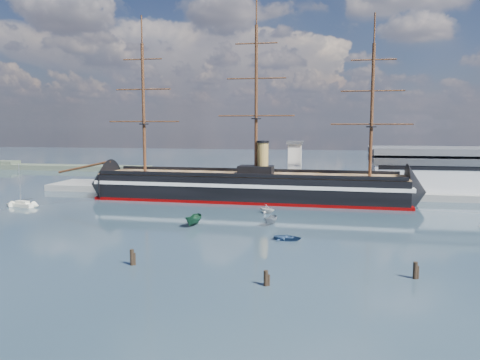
# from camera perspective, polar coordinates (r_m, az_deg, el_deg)

# --- Properties ---
(ground) EXTENTS (600.00, 600.00, 0.00)m
(ground) POSITION_cam_1_polar(r_m,az_deg,el_deg) (116.22, 4.03, -4.20)
(ground) COLOR #1A2E3B
(ground) RESTS_ON ground
(quay) EXTENTS (180.00, 18.00, 2.00)m
(quay) POSITION_cam_1_polar(r_m,az_deg,el_deg) (151.03, 9.37, -1.73)
(quay) COLOR slate
(quay) RESTS_ON ground
(warehouse) EXTENTS (63.00, 21.00, 11.60)m
(warehouse) POSITION_cam_1_polar(r_m,az_deg,el_deg) (160.52, 26.85, 1.00)
(warehouse) COLOR #B7BABC
(warehouse) RESTS_ON ground
(quay_tower) EXTENTS (5.00, 5.00, 15.00)m
(quay_tower) POSITION_cam_1_polar(r_m,az_deg,el_deg) (147.22, 6.69, 1.92)
(quay_tower) COLOR silver
(quay_tower) RESTS_ON ground
(shoreline) EXTENTS (120.00, 10.00, 4.00)m
(shoreline) POSITION_cam_1_polar(r_m,az_deg,el_deg) (258.77, -25.50, 1.54)
(shoreline) COLOR #3F4C38
(shoreline) RESTS_ON ground
(warship) EXTENTS (113.08, 18.50, 53.94)m
(warship) POSITION_cam_1_polar(r_m,az_deg,el_deg) (136.69, 0.39, -0.81)
(warship) COLOR black
(warship) RESTS_ON ground
(sailboat) EXTENTS (7.62, 4.02, 11.70)m
(sailboat) POSITION_cam_1_polar(r_m,az_deg,el_deg) (139.32, -25.00, -2.68)
(sailboat) COLOR beige
(sailboat) RESTS_ON ground
(motorboat_a) EXTENTS (7.66, 3.70, 2.94)m
(motorboat_a) POSITION_cam_1_polar(r_m,az_deg,el_deg) (103.69, -5.67, -5.56)
(motorboat_a) COLOR #144028
(motorboat_a) RESTS_ON ground
(motorboat_b) EXTENTS (1.62, 3.41, 1.54)m
(motorboat_b) POSITION_cam_1_polar(r_m,az_deg,el_deg) (90.95, 5.83, -7.33)
(motorboat_b) COLOR navy
(motorboat_b) RESTS_ON ground
(motorboat_c) EXTENTS (6.63, 3.98, 2.49)m
(motorboat_c) POSITION_cam_1_polar(r_m,az_deg,el_deg) (104.09, 3.76, -5.50)
(motorboat_c) COLOR slate
(motorboat_c) RESTS_ON ground
(motorboat_d) EXTENTS (5.61, 7.35, 2.48)m
(motorboat_d) POSITION_cam_1_polar(r_m,az_deg,el_deg) (117.67, 3.32, -4.06)
(motorboat_d) COLOR silver
(motorboat_d) RESTS_ON ground
(piling_near_left) EXTENTS (0.64, 0.64, 3.25)m
(piling_near_left) POSITION_cam_1_polar(r_m,az_deg,el_deg) (77.07, -13.01, -10.07)
(piling_near_left) COLOR black
(piling_near_left) RESTS_ON ground
(piling_near_mid) EXTENTS (0.64, 0.64, 2.85)m
(piling_near_mid) POSITION_cam_1_polar(r_m,az_deg,el_deg) (66.22, 3.16, -12.74)
(piling_near_mid) COLOR black
(piling_near_mid) RESTS_ON ground
(piling_near_right) EXTENTS (0.64, 0.64, 3.19)m
(piling_near_right) POSITION_cam_1_polar(r_m,az_deg,el_deg) (73.36, 20.53, -11.21)
(piling_near_right) COLOR black
(piling_near_right) RESTS_ON ground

